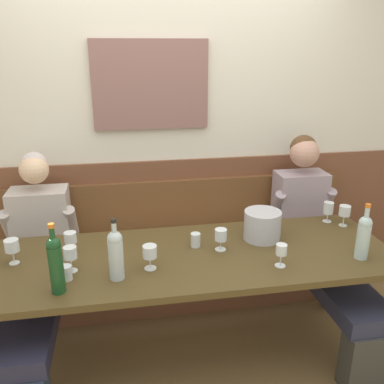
% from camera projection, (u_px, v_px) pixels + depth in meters
% --- Properties ---
extents(ground_plane, '(6.80, 6.80, 0.02)m').
position_uv_depth(ground_plane, '(194.00, 375.00, 2.55)').
color(ground_plane, brown).
rests_on(ground_plane, ground).
extents(room_wall_back, '(6.80, 0.12, 2.80)m').
position_uv_depth(room_wall_back, '(169.00, 119.00, 3.09)').
color(room_wall_back, silver).
rests_on(room_wall_back, ground).
extents(wood_wainscot_panel, '(6.80, 0.03, 1.09)m').
position_uv_depth(wood_wainscot_panel, '(172.00, 226.00, 3.32)').
color(wood_wainscot_panel, brown).
rests_on(wood_wainscot_panel, ground).
extents(wall_bench, '(2.74, 0.42, 0.94)m').
position_uv_depth(wall_bench, '(176.00, 267.00, 3.22)').
color(wall_bench, brown).
rests_on(wall_bench, ground).
extents(dining_table, '(2.44, 0.83, 0.75)m').
position_uv_depth(dining_table, '(190.00, 266.00, 2.46)').
color(dining_table, '#493A1C').
rests_on(dining_table, ground).
extents(person_center_left_seat, '(0.50, 1.26, 1.25)m').
position_uv_depth(person_center_left_seat, '(35.00, 263.00, 2.62)').
color(person_center_left_seat, '#293341').
rests_on(person_center_left_seat, ground).
extents(person_center_right_seat, '(0.49, 1.26, 1.30)m').
position_uv_depth(person_center_right_seat, '(317.00, 235.00, 2.94)').
color(person_center_right_seat, '#383732').
rests_on(person_center_right_seat, ground).
extents(ice_bucket, '(0.23, 0.23, 0.19)m').
position_uv_depth(ice_bucket, '(262.00, 225.00, 2.61)').
color(ice_bucket, '#B2B3BD').
rests_on(ice_bucket, dining_table).
extents(wine_bottle_clear_water, '(0.08, 0.08, 0.34)m').
position_uv_depth(wine_bottle_clear_water, '(116.00, 253.00, 2.14)').
color(wine_bottle_clear_water, '#B2C2C4').
rests_on(wine_bottle_clear_water, dining_table).
extents(wine_bottle_green_tall, '(0.08, 0.08, 0.34)m').
position_uv_depth(wine_bottle_green_tall, '(364.00, 236.00, 2.35)').
color(wine_bottle_green_tall, '#ACC6C5').
rests_on(wine_bottle_green_tall, dining_table).
extents(wine_bottle_amber_mid, '(0.07, 0.07, 0.37)m').
position_uv_depth(wine_bottle_amber_mid, '(56.00, 263.00, 2.01)').
color(wine_bottle_amber_mid, '#17421F').
rests_on(wine_bottle_amber_mid, dining_table).
extents(wine_glass_by_bottle, '(0.07, 0.07, 0.15)m').
position_uv_depth(wine_glass_by_bottle, '(70.00, 254.00, 2.22)').
color(wine_glass_by_bottle, silver).
rests_on(wine_glass_by_bottle, dining_table).
extents(wine_glass_center_rear, '(0.07, 0.07, 0.13)m').
position_uv_depth(wine_glass_center_rear, '(221.00, 235.00, 2.46)').
color(wine_glass_center_rear, silver).
rests_on(wine_glass_center_rear, dining_table).
extents(wine_glass_near_bucket, '(0.07, 0.07, 0.14)m').
position_uv_depth(wine_glass_near_bucket, '(71.00, 239.00, 2.40)').
color(wine_glass_near_bucket, silver).
rests_on(wine_glass_near_bucket, dining_table).
extents(wine_glass_right_end, '(0.07, 0.07, 0.14)m').
position_uv_depth(wine_glass_right_end, '(328.00, 209.00, 2.86)').
color(wine_glass_right_end, silver).
rests_on(wine_glass_right_end, dining_table).
extents(wine_glass_mid_left, '(0.08, 0.08, 0.15)m').
position_uv_depth(wine_glass_mid_left, '(12.00, 247.00, 2.30)').
color(wine_glass_mid_left, silver).
rests_on(wine_glass_mid_left, dining_table).
extents(wine_glass_left_end, '(0.06, 0.06, 0.13)m').
position_uv_depth(wine_glass_left_end, '(281.00, 251.00, 2.28)').
color(wine_glass_left_end, silver).
rests_on(wine_glass_left_end, dining_table).
extents(wine_glass_mid_right, '(0.08, 0.08, 0.15)m').
position_uv_depth(wine_glass_mid_right, '(345.00, 212.00, 2.79)').
color(wine_glass_mid_right, silver).
rests_on(wine_glass_mid_right, dining_table).
extents(wine_glass_center_front, '(0.08, 0.08, 0.14)m').
position_uv_depth(wine_glass_center_front, '(150.00, 252.00, 2.25)').
color(wine_glass_center_front, silver).
rests_on(wine_glass_center_front, dining_table).
extents(water_tumbler_left, '(0.06, 0.06, 0.08)m').
position_uv_depth(water_tumbler_left, '(66.00, 273.00, 2.16)').
color(water_tumbler_left, silver).
rests_on(water_tumbler_left, dining_table).
extents(water_tumbler_right, '(0.06, 0.06, 0.09)m').
position_uv_depth(water_tumbler_right, '(196.00, 240.00, 2.52)').
color(water_tumbler_right, silver).
rests_on(water_tumbler_right, dining_table).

